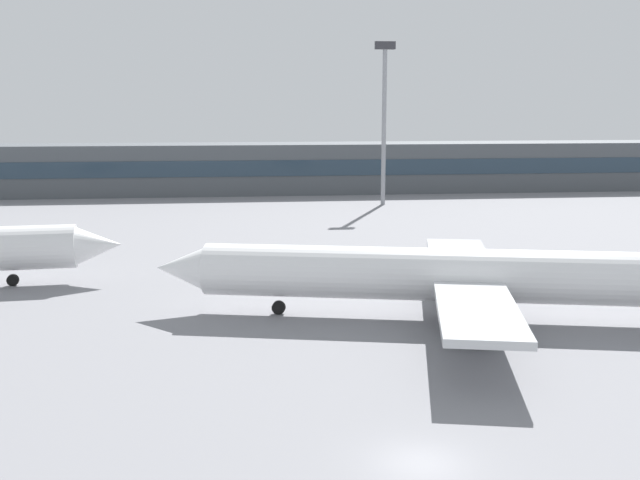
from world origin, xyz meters
name	(u,v)px	position (x,y,z in m)	size (l,w,h in m)	color
ground_plane	(319,270)	(0.00, 40.00, 0.00)	(400.00, 400.00, 0.00)	gray
terminal_building	(277,168)	(0.00, 107.16, 4.50)	(153.89, 12.13, 9.00)	#4C5156
airplane_near	(449,275)	(7.61, 22.11, 3.38)	(44.37, 31.42, 11.09)	white
floodlight_tower_west	(384,112)	(15.92, 87.71, 14.86)	(3.20, 0.80, 25.68)	gray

